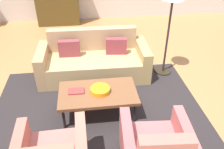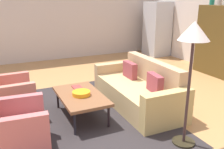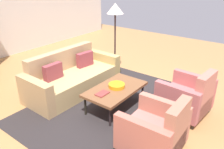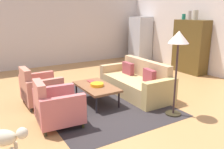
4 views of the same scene
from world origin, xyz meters
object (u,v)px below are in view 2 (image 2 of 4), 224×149
couch (140,91)px  refrigerator (157,29)px  cabinet (219,41)px  fruit_bowl (81,93)px  coffee_table (81,96)px  vase_tall (212,1)px  armchair_left (5,97)px  floor_lamp (193,43)px  armchair_right (11,129)px  book_stack (77,87)px

couch → refrigerator: 4.53m
cabinet → refrigerator: (-2.65, -0.10, 0.03)m
fruit_bowl → coffee_table: bearing=180.0°
vase_tall → refrigerator: (-2.25, -0.10, -0.97)m
fruit_bowl → armchair_left: bearing=-118.6°
fruit_bowl → floor_lamp: (1.37, 1.06, 0.99)m
armchair_right → cabinet: cabinet is taller
armchair_left → armchair_right: 1.19m
couch → cabinet: 3.10m
couch → coffee_table: 1.19m
fruit_bowl → vase_tall: bearing=107.4°
coffee_table → vase_tall: 4.55m
armchair_left → couch: bearing=74.4°
coffee_table → book_stack: size_ratio=4.92×
coffee_table → vase_tall: size_ratio=6.28×
vase_tall → refrigerator: 2.45m
armchair_left → floor_lamp: (2.01, 2.22, 1.10)m
refrigerator → floor_lamp: (4.91, -2.94, 0.52)m
book_stack → couch: bearing=73.9°
cabinet → fruit_bowl: bearing=-77.8°
coffee_table → cabinet: size_ratio=0.67×
armchair_right → fruit_bowl: armchair_right is taller
book_stack → cabinet: bearing=97.3°
refrigerator → coffee_table: bearing=-48.8°
armchair_right → cabinet: bearing=109.8°
coffee_table → fruit_bowl: size_ratio=3.94×
armchair_left → refrigerator: 5.95m
cabinet → vase_tall: bearing=-179.3°
armchair_left → book_stack: (0.27, 1.21, 0.08)m
armchair_right → book_stack: 1.53m
couch → refrigerator: (-3.50, 2.81, 0.64)m
armchair_left → refrigerator: bearing=118.0°
coffee_table → fruit_bowl: (0.04, 0.00, 0.07)m
coffee_table → armchair_left: armchair_left is taller
book_stack → cabinet: 4.12m
couch → book_stack: couch is taller
refrigerator → fruit_bowl: bearing=-48.5°
armchair_left → armchair_right: (1.19, 0.00, 0.00)m
fruit_bowl → book_stack: size_ratio=1.25×
armchair_right → book_stack: (-0.92, 1.21, 0.08)m
coffee_table → floor_lamp: (1.41, 1.06, 1.06)m
coffee_table → book_stack: 0.33m
couch → coffee_table: bearing=90.8°
couch → cabinet: bearing=-72.9°
fruit_bowl → cabinet: size_ratio=0.17×
couch → fruit_bowl: (0.04, -1.19, 0.16)m
coffee_table → cabinet: 4.22m
cabinet → vase_tall: size_ratio=9.43×
refrigerator → floor_lamp: refrigerator is taller
cabinet → floor_lamp: (2.26, -3.05, 0.54)m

